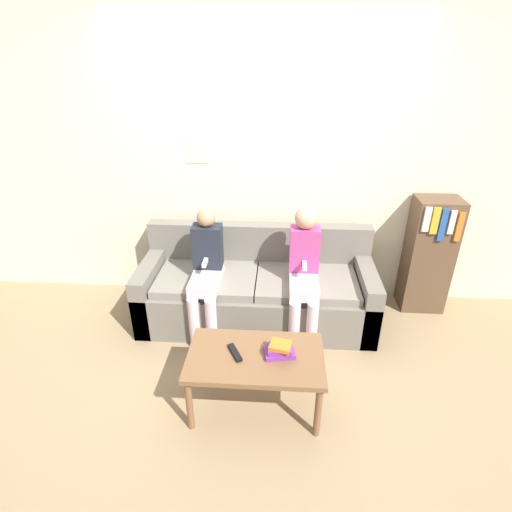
{
  "coord_description": "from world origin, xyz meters",
  "views": [
    {
      "loc": [
        0.19,
        -2.52,
        2.19
      ],
      "look_at": [
        0.0,
        0.37,
        0.7
      ],
      "focal_mm": 28.0,
      "sensor_mm": 36.0,
      "label": 1
    }
  ],
  "objects_px": {
    "couch": "(257,291)",
    "coffee_table": "(255,362)",
    "tv_remote": "(235,353)",
    "person_right": "(304,268)",
    "person_left": "(206,269)",
    "bookshelf": "(428,255)"
  },
  "relations": [
    {
      "from": "couch",
      "to": "tv_remote",
      "type": "xyz_separation_m",
      "value": [
        -0.08,
        -1.03,
        0.17
      ]
    },
    {
      "from": "person_right",
      "to": "bookshelf",
      "type": "xyz_separation_m",
      "value": [
        1.14,
        0.46,
        -0.08
      ]
    },
    {
      "from": "person_right",
      "to": "tv_remote",
      "type": "relative_size",
      "value": 6.53
    },
    {
      "from": "person_left",
      "to": "tv_remote",
      "type": "relative_size",
      "value": 6.31
    },
    {
      "from": "couch",
      "to": "coffee_table",
      "type": "height_order",
      "value": "couch"
    },
    {
      "from": "tv_remote",
      "to": "bookshelf",
      "type": "distance_m",
      "value": 2.08
    },
    {
      "from": "coffee_table",
      "to": "bookshelf",
      "type": "bearing_deg",
      "value": 41.7
    },
    {
      "from": "person_right",
      "to": "bookshelf",
      "type": "relative_size",
      "value": 1.03
    },
    {
      "from": "coffee_table",
      "to": "person_left",
      "type": "distance_m",
      "value": 0.99
    },
    {
      "from": "person_left",
      "to": "person_right",
      "type": "height_order",
      "value": "person_right"
    },
    {
      "from": "person_left",
      "to": "person_right",
      "type": "xyz_separation_m",
      "value": [
        0.8,
        0.01,
        0.03
      ]
    },
    {
      "from": "coffee_table",
      "to": "person_right",
      "type": "bearing_deg",
      "value": 68.5
    },
    {
      "from": "coffee_table",
      "to": "person_left",
      "type": "bearing_deg",
      "value": 118.78
    },
    {
      "from": "couch",
      "to": "tv_remote",
      "type": "bearing_deg",
      "value": -94.28
    },
    {
      "from": "coffee_table",
      "to": "bookshelf",
      "type": "height_order",
      "value": "bookshelf"
    },
    {
      "from": "person_left",
      "to": "tv_remote",
      "type": "distance_m",
      "value": 0.92
    },
    {
      "from": "tv_remote",
      "to": "person_right",
      "type": "bearing_deg",
      "value": 33.48
    },
    {
      "from": "couch",
      "to": "tv_remote",
      "type": "distance_m",
      "value": 1.05
    },
    {
      "from": "person_left",
      "to": "person_right",
      "type": "distance_m",
      "value": 0.8
    },
    {
      "from": "person_right",
      "to": "person_left",
      "type": "bearing_deg",
      "value": -179.33
    },
    {
      "from": "person_right",
      "to": "couch",
      "type": "bearing_deg",
      "value": 155.66
    },
    {
      "from": "coffee_table",
      "to": "person_left",
      "type": "relative_size",
      "value": 0.83
    }
  ]
}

